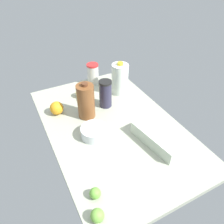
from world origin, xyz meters
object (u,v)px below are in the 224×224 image
lime_by_jug (95,193)px  orange_near_front (57,108)px  chocolate_milk_jug (86,101)px  lime_beside_bowl (97,216)px  lemon_loose (80,93)px  egg_carton (157,138)px  mixing_bowl (94,132)px  milk_jug (120,79)px  shaker_bottle (105,94)px  tumbler_cup (93,74)px

lime_by_jug → orange_near_front: (66.08, -1.95, 1.81)cm
chocolate_milk_jug → orange_near_front: size_ratio=2.79×
lime_beside_bowl → lemon_loose: bearing=-16.5°
egg_carton → mixing_bowl: bearing=45.3°
egg_carton → milk_jug: (55.37, -6.95, 7.71)cm
milk_jug → egg_carton: bearing=172.8°
shaker_bottle → milk_jug: milk_jug is taller
shaker_bottle → lime_by_jug: bearing=150.2°
mixing_bowl → lime_beside_bowl: mixing_bowl is taller
lemon_loose → shaker_bottle: bearing=-146.9°
tumbler_cup → lemon_loose: (-14.47, 16.28, -4.65)cm
chocolate_milk_jug → lemon_loose: (22.34, -4.09, -7.95)cm
chocolate_milk_jug → lime_by_jug: 58.73cm
milk_jug → lime_beside_bowl: (-79.61, 54.08, -8.40)cm
tumbler_cup → egg_carton: (-77.23, -5.02, -4.50)cm
egg_carton → shaker_bottle: bearing=3.7°
chocolate_milk_jug → lemon_loose: 24.06cm
tumbler_cup → lemon_loose: bearing=131.6°
lime_by_jug → mixing_bowl: bearing=-23.0°
lime_by_jug → lemon_loose: (77.39, -22.54, 0.89)cm
chocolate_milk_jug → lemon_loose: bearing=-10.4°
mixing_bowl → lemon_loose: (41.71, -7.40, 0.42)cm
chocolate_milk_jug → lime_beside_bowl: chocolate_milk_jug is taller
shaker_bottle → chocolate_milk_jug: bearing=106.2°
shaker_bottle → milk_jug: (10.38, -16.66, 1.74)cm
tumbler_cup → mixing_bowl: 61.18cm
shaker_bottle → tumbler_cup: (32.24, -4.69, -1.47)cm
egg_carton → lime_by_jug: (-14.63, 43.84, -1.03)cm
chocolate_milk_jug → egg_carton: bearing=-147.9°
tumbler_cup → mixing_bowl: size_ratio=1.04×
lime_by_jug → tumbler_cup: bearing=-22.9°
lime_by_jug → orange_near_front: 66.13cm
chocolate_milk_jug → lime_beside_bowl: (-64.67, 21.75, -8.51)cm
orange_near_front → chocolate_milk_jug: bearing=-123.7°
egg_carton → lime_beside_bowl: size_ratio=5.34×
chocolate_milk_jug → orange_near_front: 21.06cm
milk_jug → lime_by_jug: bearing=144.0°
milk_jug → tumbler_cup: bearing=28.7°
mixing_bowl → orange_near_front: (30.40, 13.20, 1.34)cm
shaker_bottle → egg_carton: 46.42cm
orange_near_front → lime_by_jug: bearing=178.3°
orange_near_front → lime_beside_bowl: (-75.69, 5.24, -1.47)cm
mixing_bowl → egg_carton: (-21.05, -28.70, 0.56)cm
lime_beside_bowl → mixing_bowl: bearing=-22.1°
chocolate_milk_jug → milk_jug: size_ratio=1.01×
tumbler_cup → lime_beside_bowl: 109.99cm
mixing_bowl → milk_jug: milk_jug is taller
milk_jug → lime_by_jug: size_ratio=4.71×
shaker_bottle → chocolate_milk_jug: chocolate_milk_jug is taller
shaker_bottle → orange_near_front: (6.46, 32.18, -5.19)cm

